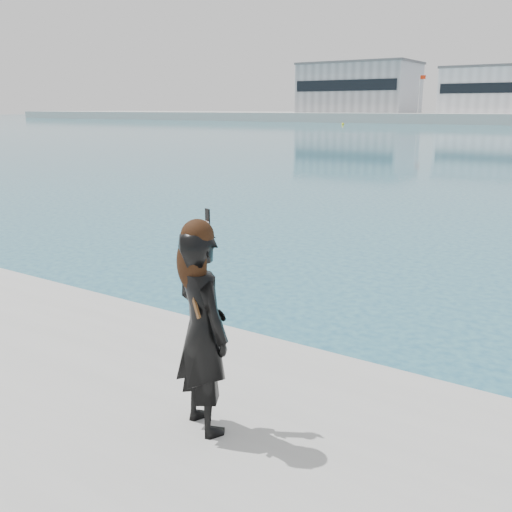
{
  "coord_description": "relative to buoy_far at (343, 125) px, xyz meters",
  "views": [
    {
      "loc": [
        3.06,
        -3.72,
        3.13
      ],
      "look_at": [
        0.61,
        -0.04,
        1.98
      ],
      "focal_mm": 40.0,
      "sensor_mm": 36.0,
      "label": 1
    }
  ],
  "objects": [
    {
      "name": "woman",
      "position": [
        44.72,
        -97.44,
        1.61
      ],
      "size": [
        0.66,
        0.56,
        1.61
      ],
      "rotation": [
        0.0,
        0.0,
        2.74
      ],
      "color": "black",
      "rests_on": "near_quay"
    },
    {
      "name": "buoy_far",
      "position": [
        0.0,
        0.0,
        0.0
      ],
      "size": [
        0.5,
        0.5,
        0.5
      ],
      "primitive_type": "sphere",
      "color": "yellow",
      "rests_on": "ground"
    },
    {
      "name": "ground",
      "position": [
        44.11,
        -96.7,
        0.0
      ],
      "size": [
        500.0,
        500.0,
        0.0
      ],
      "primitive_type": "plane",
      "color": "navy",
      "rests_on": "ground"
    },
    {
      "name": "flagpole_left",
      "position": [
        6.2,
        24.3,
        6.54
      ],
      "size": [
        1.28,
        0.16,
        8.0
      ],
      "color": "silver",
      "rests_on": "far_quay"
    },
    {
      "name": "warehouse_white",
      "position": [
        22.11,
        31.28,
        6.76
      ],
      "size": [
        24.48,
        15.35,
        9.5
      ],
      "color": "silver",
      "rests_on": "far_quay"
    },
    {
      "name": "warehouse_grey_left",
      "position": [
        -10.89,
        31.28,
        7.76
      ],
      "size": [
        26.52,
        16.36,
        11.5
      ],
      "color": "gray",
      "rests_on": "far_quay"
    }
  ]
}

